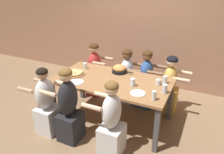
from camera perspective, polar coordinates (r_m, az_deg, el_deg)
ground_plane at (r=3.99m, az=0.00°, el=-10.93°), size 18.00×18.00×0.00m
restaurant_back_panel at (r=4.94m, az=9.11°, el=15.97°), size 10.00×0.06×3.20m
dining_table at (r=3.62m, az=0.00°, el=-1.89°), size 1.92×1.01×0.78m
pizza_board_main at (r=3.84m, az=-9.80°, el=1.06°), size 0.37×0.37×0.05m
skillet_bowl at (r=3.84m, az=1.99°, el=2.06°), size 0.38×0.26×0.15m
empty_plate_a at (r=3.19m, az=6.77°, el=-4.21°), size 0.22×0.22×0.02m
empty_plate_b at (r=3.54m, az=-9.29°, el=-1.31°), size 0.24×0.24×0.02m
cocktail_glass_blue at (r=3.48m, az=12.00°, el=-1.37°), size 0.08×0.08×0.11m
drinking_glass_a at (r=3.25m, az=13.56°, el=-3.16°), size 0.08×0.08×0.14m
drinking_glass_b at (r=3.54m, az=13.66°, el=-0.74°), size 0.07×0.07×0.12m
drinking_glass_c at (r=3.38m, az=5.41°, el=-1.49°), size 0.08×0.08×0.13m
drinking_glass_d at (r=4.03m, az=-7.05°, el=2.91°), size 0.07×0.07×0.11m
drinking_glass_e at (r=3.04m, az=10.89°, el=-4.94°), size 0.06×0.06×0.14m
diner_far_center at (r=4.32m, az=3.84°, el=-0.29°), size 0.51×0.40×1.09m
diner_far_right at (r=4.12m, az=14.75°, el=-2.40°), size 0.51×0.40×1.09m
diner_near_left at (r=3.59m, az=-16.75°, el=-6.84°), size 0.51×0.40×1.12m
diner_far_left at (r=4.60m, az=-4.50°, el=1.48°), size 0.51×0.40×1.12m
diner_near_midright at (r=3.04m, az=-0.15°, el=-11.76°), size 0.51×0.40×1.14m
diner_near_midleft at (r=3.33m, az=-11.26°, el=-8.05°), size 0.51×0.40×1.19m
diner_far_midright at (r=4.20m, az=8.82°, el=-1.17°), size 0.51×0.40×1.12m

